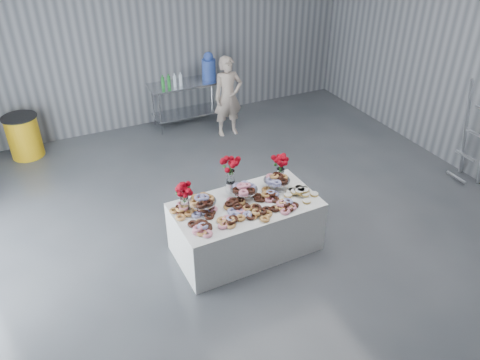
% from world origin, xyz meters
% --- Properties ---
extents(ground, '(9.00, 9.00, 0.00)m').
position_xyz_m(ground, '(0.00, 0.00, 0.00)').
color(ground, '#3A3D42').
rests_on(ground, ground).
extents(room_walls, '(8.04, 9.04, 4.02)m').
position_xyz_m(room_walls, '(-0.27, 0.07, 2.64)').
color(room_walls, gray).
rests_on(room_walls, ground).
extents(display_table, '(1.93, 1.05, 0.75)m').
position_xyz_m(display_table, '(-0.33, 0.03, 0.38)').
color(display_table, white).
rests_on(display_table, ground).
extents(prep_table, '(1.50, 0.60, 0.90)m').
position_xyz_m(prep_table, '(0.32, 4.10, 0.62)').
color(prep_table, silver).
rests_on(prep_table, ground).
extents(donut_mounds, '(1.83, 0.85, 0.09)m').
position_xyz_m(donut_mounds, '(-0.33, -0.02, 0.80)').
color(donut_mounds, '#D88C4F').
rests_on(donut_mounds, display_table).
extents(cake_stand_left, '(0.36, 0.36, 0.17)m').
position_xyz_m(cake_stand_left, '(-0.89, 0.17, 0.89)').
color(cake_stand_left, silver).
rests_on(cake_stand_left, display_table).
extents(cake_stand_mid, '(0.36, 0.36, 0.17)m').
position_xyz_m(cake_stand_mid, '(-0.29, 0.19, 0.89)').
color(cake_stand_mid, silver).
rests_on(cake_stand_mid, display_table).
extents(cake_stand_right, '(0.36, 0.36, 0.17)m').
position_xyz_m(cake_stand_right, '(0.21, 0.20, 0.89)').
color(cake_stand_right, silver).
rests_on(cake_stand_right, display_table).
extents(danish_pile, '(0.48, 0.48, 0.11)m').
position_xyz_m(danish_pile, '(0.42, -0.09, 0.81)').
color(danish_pile, white).
rests_on(danish_pile, display_table).
extents(bouquet_left, '(0.26, 0.26, 0.42)m').
position_xyz_m(bouquet_left, '(-1.09, 0.26, 1.05)').
color(bouquet_left, white).
rests_on(bouquet_left, display_table).
extents(bouquet_right, '(0.26, 0.26, 0.42)m').
position_xyz_m(bouquet_right, '(0.36, 0.35, 1.05)').
color(bouquet_right, white).
rests_on(bouquet_right, display_table).
extents(bouquet_center, '(0.26, 0.26, 0.57)m').
position_xyz_m(bouquet_center, '(-0.39, 0.38, 1.13)').
color(bouquet_center, silver).
rests_on(bouquet_center, display_table).
extents(water_jug, '(0.28, 0.28, 0.55)m').
position_xyz_m(water_jug, '(0.82, 4.10, 1.15)').
color(water_jug, blue).
rests_on(water_jug, prep_table).
extents(drink_bottles, '(0.54, 0.08, 0.27)m').
position_xyz_m(drink_bottles, '(-0.00, 4.00, 1.04)').
color(drink_bottles, '#268C33').
rests_on(drink_bottles, prep_table).
extents(person, '(0.59, 0.40, 1.57)m').
position_xyz_m(person, '(0.90, 3.33, 0.79)').
color(person, '#CC8C93').
rests_on(person, ground).
extents(trash_barrel, '(0.61, 0.61, 0.79)m').
position_xyz_m(trash_barrel, '(-2.83, 4.10, 0.39)').
color(trash_barrel, gold).
rests_on(trash_barrel, ground).
extents(stepladder, '(0.59, 0.45, 1.79)m').
position_xyz_m(stepladder, '(3.75, 0.02, 0.89)').
color(stepladder, silver).
rests_on(stepladder, ground).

